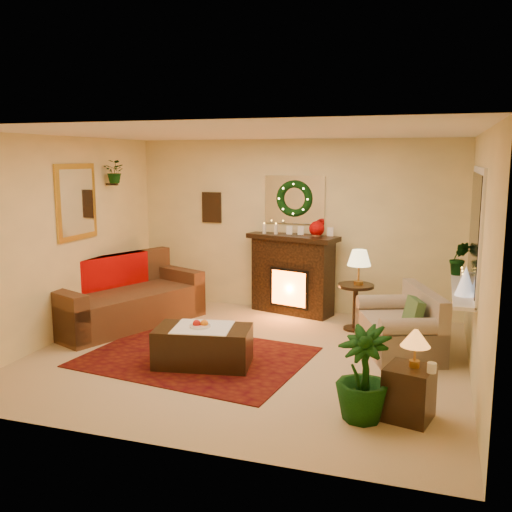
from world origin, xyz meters
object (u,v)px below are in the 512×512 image
(sofa, at_px, (125,295))
(loveseat, at_px, (399,317))
(fireplace, at_px, (293,277))
(side_table_round, at_px, (355,307))
(end_table_square, at_px, (409,390))
(coffee_table, at_px, (203,348))

(sofa, distance_m, loveseat, 3.73)
(fireplace, bearing_deg, side_table_round, -14.41)
(end_table_square, height_order, coffee_table, end_table_square)
(loveseat, xyz_separation_m, end_table_square, (0.23, -1.86, -0.15))
(sofa, xyz_separation_m, fireplace, (2.07, 1.35, 0.12))
(coffee_table, bearing_deg, side_table_round, 42.94)
(end_table_square, bearing_deg, sofa, 155.56)
(side_table_round, distance_m, coffee_table, 2.39)
(loveseat, distance_m, side_table_round, 0.95)
(end_table_square, bearing_deg, side_table_round, 108.45)
(sofa, bearing_deg, fireplace, 55.85)
(fireplace, relative_size, coffee_table, 1.16)
(side_table_round, relative_size, end_table_square, 1.30)
(end_table_square, bearing_deg, coffee_table, 163.96)
(sofa, height_order, end_table_square, sofa)
(side_table_round, height_order, end_table_square, side_table_round)
(sofa, bearing_deg, coffee_table, -11.61)
(coffee_table, bearing_deg, end_table_square, -26.24)
(loveseat, relative_size, end_table_square, 2.70)
(side_table_round, bearing_deg, sofa, -166.15)
(fireplace, relative_size, side_table_round, 1.93)
(end_table_square, xyz_separation_m, coffee_table, (-2.29, 0.66, -0.06))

